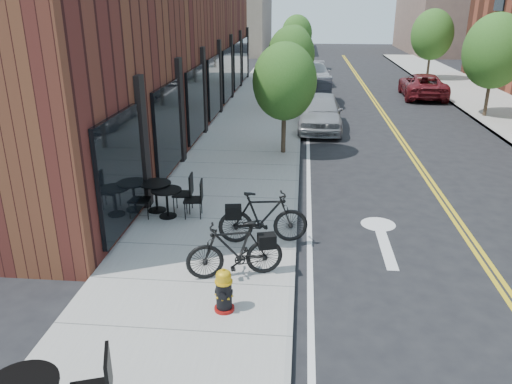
{
  "coord_description": "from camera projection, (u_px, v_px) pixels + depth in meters",
  "views": [
    {
      "loc": [
        0.03,
        -8.18,
        5.16
      ],
      "look_at": [
        -0.98,
        2.63,
        1.0
      ],
      "focal_mm": 35.0,
      "sensor_mm": 36.0,
      "label": 1
    }
  ],
  "objects": [
    {
      "name": "tree_far_b",
      "position": [
        495.0,
        51.0,
        22.48
      ],
      "size": [
        2.8,
        2.8,
        4.62
      ],
      "color": "#382B1E",
      "rests_on": "sidewalk_far"
    },
    {
      "name": "tree_far_c",
      "position": [
        432.0,
        35.0,
        33.64
      ],
      "size": [
        2.8,
        2.8,
        4.62
      ],
      "color": "#382B1E",
      "rests_on": "sidewalk_far"
    },
    {
      "name": "sidewalk_near",
      "position": [
        247.0,
        145.0,
        18.9
      ],
      "size": [
        4.0,
        70.0,
        0.12
      ],
      "primitive_type": "cube",
      "color": "#9E9B93",
      "rests_on": "ground"
    },
    {
      "name": "bicycle_right",
      "position": [
        263.0,
        217.0,
        10.96
      ],
      "size": [
        2.05,
        0.85,
        1.19
      ],
      "primitive_type": "imported",
      "rotation": [
        0.0,
        0.0,
        1.72
      ],
      "color": "black",
      "rests_on": "sidewalk_near"
    },
    {
      "name": "bistro_set_b",
      "position": [
        156.0,
        193.0,
        12.65
      ],
      "size": [
        1.85,
        0.84,
        0.99
      ],
      "rotation": [
        0.0,
        0.0,
        0.06
      ],
      "color": "black",
      "rests_on": "sidewalk_near"
    },
    {
      "name": "bistro_set_c",
      "position": [
        167.0,
        199.0,
        12.31
      ],
      "size": [
        1.77,
        0.83,
        0.94
      ],
      "rotation": [
        0.0,
        0.0,
        0.11
      ],
      "color": "black",
      "rests_on": "sidewalk_near"
    },
    {
      "name": "tree_near_c",
      "position": [
        295.0,
        45.0,
        31.84
      ],
      "size": [
        2.1,
        2.1,
        3.67
      ],
      "color": "#382B1E",
      "rests_on": "sidewalk_near"
    },
    {
      "name": "fire_hydrant",
      "position": [
        224.0,
        291.0,
        8.57
      ],
      "size": [
        0.37,
        0.37,
        0.81
      ],
      "rotation": [
        0.0,
        0.0,
        -0.06
      ],
      "color": "maroon",
      "rests_on": "sidewalk_near"
    },
    {
      "name": "tree_near_d",
      "position": [
        297.0,
        34.0,
        39.19
      ],
      "size": [
        2.4,
        2.4,
        4.11
      ],
      "color": "#382B1E",
      "rests_on": "sidewalk_near"
    },
    {
      "name": "tree_near_b",
      "position": [
        291.0,
        55.0,
        24.34
      ],
      "size": [
        2.3,
        2.3,
        3.98
      ],
      "color": "#382B1E",
      "rests_on": "sidewalk_near"
    },
    {
      "name": "bicycle_left",
      "position": [
        235.0,
        250.0,
        9.58
      ],
      "size": [
        1.97,
        1.04,
        1.14
      ],
      "primitive_type": "imported",
      "rotation": [
        0.0,
        0.0,
        -1.29
      ],
      "color": "black",
      "rests_on": "sidewalk_near"
    },
    {
      "name": "bg_building_left",
      "position": [
        230.0,
        3.0,
        52.99
      ],
      "size": [
        8.0,
        14.0,
        10.0
      ],
      "primitive_type": "cube",
      "color": "#726656",
      "rests_on": "ground"
    },
    {
      "name": "parked_car_b",
      "position": [
        318.0,
        92.0,
        26.33
      ],
      "size": [
        1.69,
        4.25,
        1.37
      ],
      "primitive_type": "imported",
      "rotation": [
        0.0,
        0.0,
        -0.06
      ],
      "color": "black",
      "rests_on": "ground"
    },
    {
      "name": "ground",
      "position": [
        294.0,
        292.0,
        9.45
      ],
      "size": [
        120.0,
        120.0,
        0.0
      ],
      "primitive_type": "plane",
      "color": "black",
      "rests_on": "ground"
    },
    {
      "name": "parked_car_a",
      "position": [
        320.0,
        112.0,
        21.17
      ],
      "size": [
        1.94,
        4.56,
        1.54
      ],
      "primitive_type": "imported",
      "rotation": [
        0.0,
        0.0,
        -0.03
      ],
      "color": "gray",
      "rests_on": "ground"
    },
    {
      "name": "parked_car_c",
      "position": [
        315.0,
        73.0,
        33.25
      ],
      "size": [
        2.17,
        4.69,
        1.33
      ],
      "primitive_type": "imported",
      "rotation": [
        0.0,
        0.0,
        0.07
      ],
      "color": "#B2B2B7",
      "rests_on": "ground"
    },
    {
      "name": "building_near",
      "position": [
        155.0,
        42.0,
        21.78
      ],
      "size": [
        5.0,
        28.0,
        7.0
      ],
      "primitive_type": "cube",
      "color": "#481A17",
      "rests_on": "ground"
    },
    {
      "name": "parked_car_far",
      "position": [
        423.0,
        86.0,
        28.36
      ],
      "size": [
        2.53,
        5.02,
        1.36
      ],
      "primitive_type": "imported",
      "rotation": [
        0.0,
        0.0,
        3.09
      ],
      "color": "maroon",
      "rests_on": "ground"
    },
    {
      "name": "tree_near_a",
      "position": [
        285.0,
        82.0,
        16.94
      ],
      "size": [
        2.2,
        2.2,
        3.81
      ],
      "color": "#382B1E",
      "rests_on": "sidewalk_near"
    }
  ]
}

